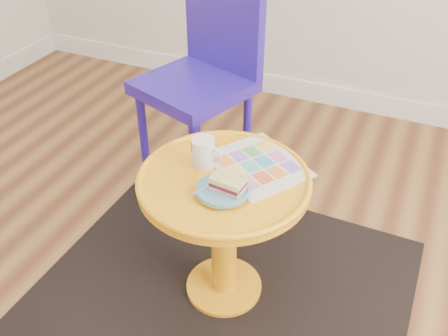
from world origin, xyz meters
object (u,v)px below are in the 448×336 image
at_px(mug, 204,152).
at_px(plate, 223,190).
at_px(side_table, 224,213).
at_px(newspaper, 257,165).
at_px(chair, 206,68).

height_order(mug, plate, mug).
height_order(side_table, plate, plate).
bearing_deg(plate, mug, 135.37).
bearing_deg(plate, side_table, 111.00).
xyz_separation_m(side_table, newspaper, (0.07, 0.11, 0.15)).
bearing_deg(chair, mug, -45.67).
relative_size(mug, plate, 0.67).
xyz_separation_m(chair, mug, (0.29, -0.61, 0.03)).
bearing_deg(newspaper, plate, -68.65).
height_order(chair, newspaper, chair).
bearing_deg(newspaper, side_table, -89.01).
relative_size(side_table, plate, 3.42).
xyz_separation_m(newspaper, mug, (-0.16, -0.07, 0.05)).
bearing_deg(plate, chair, 119.06).
distance_m(newspaper, mug, 0.18).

